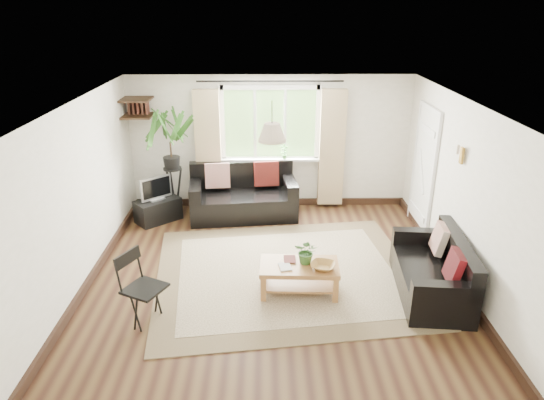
{
  "coord_description": "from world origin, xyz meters",
  "views": [
    {
      "loc": [
        -0.09,
        -5.69,
        3.55
      ],
      "look_at": [
        0.0,
        0.4,
        1.05
      ],
      "focal_mm": 32.0,
      "sensor_mm": 36.0,
      "label": 1
    }
  ],
  "objects_px": {
    "tv_stand": "(158,210)",
    "folding_chair": "(145,290)",
    "palm_stand": "(172,164)",
    "sofa_right": "(432,268)",
    "coffee_table": "(299,278)",
    "sofa_back": "(243,193)"
  },
  "relations": [
    {
      "from": "tv_stand",
      "to": "folding_chair",
      "type": "distance_m",
      "value": 2.94
    },
    {
      "from": "palm_stand",
      "to": "folding_chair",
      "type": "bearing_deg",
      "value": -86.26
    },
    {
      "from": "sofa_right",
      "to": "coffee_table",
      "type": "height_order",
      "value": "sofa_right"
    },
    {
      "from": "tv_stand",
      "to": "folding_chair",
      "type": "height_order",
      "value": "folding_chair"
    },
    {
      "from": "sofa_right",
      "to": "palm_stand",
      "type": "bearing_deg",
      "value": -119.41
    },
    {
      "from": "sofa_back",
      "to": "tv_stand",
      "type": "height_order",
      "value": "sofa_back"
    },
    {
      "from": "sofa_right",
      "to": "palm_stand",
      "type": "xyz_separation_m",
      "value": [
        -3.75,
        2.61,
        0.57
      ]
    },
    {
      "from": "sofa_back",
      "to": "sofa_right",
      "type": "bearing_deg",
      "value": -50.71
    },
    {
      "from": "coffee_table",
      "to": "palm_stand",
      "type": "relative_size",
      "value": 0.53
    },
    {
      "from": "coffee_table",
      "to": "tv_stand",
      "type": "bearing_deg",
      "value": 135.15
    },
    {
      "from": "sofa_right",
      "to": "coffee_table",
      "type": "bearing_deg",
      "value": -85.98
    },
    {
      "from": "sofa_right",
      "to": "folding_chair",
      "type": "xyz_separation_m",
      "value": [
        -3.54,
        -0.57,
        0.07
      ]
    },
    {
      "from": "tv_stand",
      "to": "sofa_back",
      "type": "bearing_deg",
      "value": -33.38
    },
    {
      "from": "tv_stand",
      "to": "sofa_right",
      "type": "bearing_deg",
      "value": -70.8
    },
    {
      "from": "sofa_back",
      "to": "coffee_table",
      "type": "xyz_separation_m",
      "value": [
        0.83,
        -2.47,
        -0.23
      ]
    },
    {
      "from": "sofa_right",
      "to": "tv_stand",
      "type": "distance_m",
      "value": 4.63
    },
    {
      "from": "palm_stand",
      "to": "sofa_right",
      "type": "bearing_deg",
      "value": -34.81
    },
    {
      "from": "sofa_right",
      "to": "tv_stand",
      "type": "relative_size",
      "value": 2.14
    },
    {
      "from": "tv_stand",
      "to": "folding_chair",
      "type": "xyz_separation_m",
      "value": [
        0.46,
        -2.9,
        0.25
      ]
    },
    {
      "from": "sofa_back",
      "to": "coffee_table",
      "type": "bearing_deg",
      "value": -77.39
    },
    {
      "from": "tv_stand",
      "to": "palm_stand",
      "type": "height_order",
      "value": "palm_stand"
    },
    {
      "from": "sofa_back",
      "to": "sofa_right",
      "type": "xyz_separation_m",
      "value": [
        2.53,
        -2.52,
        -0.06
      ]
    }
  ]
}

